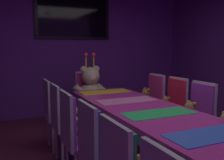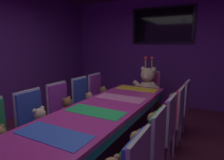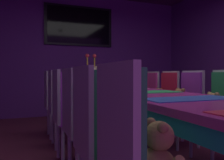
{
  "view_description": "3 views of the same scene",
  "coord_description": "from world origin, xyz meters",
  "views": [
    {
      "loc": [
        -1.53,
        -2.19,
        1.42
      ],
      "look_at": [
        0.05,
        1.3,
        0.94
      ],
      "focal_mm": 41.56,
      "sensor_mm": 36.0,
      "label": 1
    },
    {
      "loc": [
        1.31,
        -1.97,
        1.59
      ],
      "look_at": [
        -0.22,
        0.86,
        0.99
      ],
      "focal_mm": 31.11,
      "sensor_mm": 36.0,
      "label": 2
    },
    {
      "loc": [
        -1.25,
        -2.25,
        0.94
      ],
      "look_at": [
        0.14,
        1.36,
        0.84
      ],
      "focal_mm": 37.77,
      "sensor_mm": 36.0,
      "label": 3
    }
  ],
  "objects": [
    {
      "name": "chair_right_3",
      "position": [
        0.81,
        0.3,
        0.6
      ],
      "size": [
        0.42,
        0.41,
        0.98
      ],
      "rotation": [
        0.0,
        0.0,
        3.14
      ],
      "color": "purple",
      "rests_on": "ground_plane"
    },
    {
      "name": "teddy_left_3",
      "position": [
        -0.69,
        0.26,
        0.59
      ],
      "size": [
        0.26,
        0.33,
        0.31
      ],
      "color": "brown",
      "rests_on": "chair_left_3"
    },
    {
      "name": "teddy_right_5",
      "position": [
        0.69,
        1.39,
        0.59
      ],
      "size": [
        0.25,
        0.32,
        0.31
      ],
      "rotation": [
        0.0,
        0.0,
        3.14
      ],
      "color": "brown",
      "rests_on": "chair_right_5"
    },
    {
      "name": "chair_left_4",
      "position": [
        -0.82,
        0.84,
        0.6
      ],
      "size": [
        0.42,
        0.41,
        0.98
      ],
      "color": "#2D47B2",
      "rests_on": "ground_plane"
    },
    {
      "name": "chair_left_2",
      "position": [
        -0.81,
        -0.3,
        0.6
      ],
      "size": [
        0.42,
        0.41,
        0.98
      ],
      "color": "#2D47B2",
      "rests_on": "ground_plane"
    },
    {
      "name": "throne_chair",
      "position": [
        0.0,
        2.25,
        0.6
      ],
      "size": [
        0.41,
        0.42,
        0.98
      ],
      "rotation": [
        0.0,
        0.0,
        -1.57
      ],
      "color": "#CC338C",
      "rests_on": "ground_plane"
    },
    {
      "name": "wall_back",
      "position": [
        0.0,
        3.2,
        1.4
      ],
      "size": [
        5.2,
        0.12,
        2.8
      ],
      "primitive_type": "cube",
      "color": "#59267F",
      "rests_on": "ground_plane"
    },
    {
      "name": "teddy_left_5",
      "position": [
        -0.69,
        1.35,
        0.58
      ],
      "size": [
        0.22,
        0.29,
        0.27
      ],
      "color": "olive",
      "rests_on": "chair_left_5"
    },
    {
      "name": "chair_right_2",
      "position": [
        0.81,
        -0.27,
        0.6
      ],
      "size": [
        0.42,
        0.41,
        0.98
      ],
      "rotation": [
        0.0,
        0.0,
        3.14
      ],
      "color": "#268C4C",
      "rests_on": "ground_plane"
    },
    {
      "name": "teddy_right_2",
      "position": [
        0.67,
        -0.27,
        0.58
      ],
      "size": [
        0.23,
        0.3,
        0.28
      ],
      "rotation": [
        0.0,
        0.0,
        3.14
      ],
      "color": "#9E7247",
      "rests_on": "chair_right_2"
    },
    {
      "name": "teddy_right_3",
      "position": [
        0.67,
        0.3,
        0.59
      ],
      "size": [
        0.24,
        0.31,
        0.3
      ],
      "rotation": [
        0.0,
        0.0,
        3.14
      ],
      "color": "olive",
      "rests_on": "chair_right_3"
    },
    {
      "name": "king_teddy_bear",
      "position": [
        0.0,
        2.09,
        0.74
      ],
      "size": [
        0.68,
        0.53,
        0.87
      ],
      "rotation": [
        0.0,
        0.0,
        -1.57
      ],
      "color": "beige",
      "rests_on": "throne_chair"
    },
    {
      "name": "teddy_left_4",
      "position": [
        -0.68,
        0.84,
        0.57
      ],
      "size": [
        0.22,
        0.28,
        0.26
      ],
      "color": "tan",
      "rests_on": "chair_left_4"
    },
    {
      "name": "chair_right_4",
      "position": [
        0.83,
        0.84,
        0.6
      ],
      "size": [
        0.42,
        0.41,
        0.98
      ],
      "rotation": [
        0.0,
        0.0,
        3.14
      ],
      "color": "red",
      "rests_on": "ground_plane"
    },
    {
      "name": "chair_left_3",
      "position": [
        -0.83,
        0.26,
        0.6
      ],
      "size": [
        0.42,
        0.41,
        0.98
      ],
      "color": "purple",
      "rests_on": "ground_plane"
    },
    {
      "name": "wall_tv",
      "position": [
        0.0,
        3.11,
        2.05
      ],
      "size": [
        1.57,
        0.06,
        0.91
      ],
      "color": "black"
    },
    {
      "name": "teddy_left_2",
      "position": [
        -0.67,
        -0.3,
        0.59
      ],
      "size": [
        0.26,
        0.34,
        0.32
      ],
      "color": "beige",
      "rests_on": "chair_left_2"
    },
    {
      "name": "chair_right_5",
      "position": [
        0.84,
        1.39,
        0.6
      ],
      "size": [
        0.42,
        0.41,
        0.98
      ],
      "rotation": [
        0.0,
        0.0,
        3.14
      ],
      "color": "#CC338C",
      "rests_on": "ground_plane"
    },
    {
      "name": "banquet_table",
      "position": [
        0.0,
        0.0,
        0.66
      ],
      "size": [
        0.9,
        3.42,
        0.75
      ],
      "color": "#B22D8C",
      "rests_on": "ground_plane"
    },
    {
      "name": "teddy_left_1",
      "position": [
        -0.68,
        -0.84,
        0.57
      ],
      "size": [
        0.22,
        0.28,
        0.27
      ],
      "color": "#9E7247",
      "rests_on": "chair_left_1"
    },
    {
      "name": "chair_left_5",
      "position": [
        -0.83,
        1.35,
        0.6
      ],
      "size": [
        0.42,
        0.41,
        0.98
      ],
      "color": "purple",
      "rests_on": "ground_plane"
    },
    {
      "name": "teddy_right_4",
      "position": [
        0.69,
        0.84,
        0.57
      ],
      "size": [
        0.22,
        0.28,
        0.27
      ],
      "rotation": [
        0.0,
        0.0,
        3.14
      ],
      "color": "brown",
      "rests_on": "chair_right_4"
    }
  ]
}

